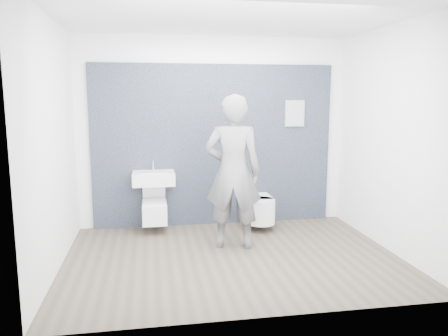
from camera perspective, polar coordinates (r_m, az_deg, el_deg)
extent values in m
plane|color=brown|center=(5.41, 1.09, -11.53)|extent=(4.00, 4.00, 0.00)
plane|color=white|center=(6.56, -1.33, 4.70)|extent=(4.00, 0.00, 4.00)
plane|color=white|center=(3.64, 5.58, 0.98)|extent=(4.00, 0.00, 4.00)
plane|color=white|center=(5.11, -21.51, 2.76)|extent=(0.00, 3.00, 3.00)
plane|color=white|center=(5.80, 20.96, 3.50)|extent=(0.00, 3.00, 3.00)
plane|color=white|center=(5.14, 1.19, 19.11)|extent=(4.00, 4.00, 0.00)
cube|color=black|center=(6.79, -1.25, -7.19)|extent=(3.60, 0.06, 2.40)
cube|color=white|center=(6.29, -9.17, -1.33)|extent=(0.59, 0.44, 0.18)
cube|color=silver|center=(6.26, -9.19, -0.59)|extent=(0.41, 0.30, 0.03)
cylinder|color=silver|center=(6.43, -9.23, 0.36)|extent=(0.02, 0.02, 0.15)
cylinder|color=silver|center=(6.37, -9.24, 0.86)|extent=(0.02, 0.10, 0.02)
cylinder|color=silver|center=(6.52, -9.16, -2.28)|extent=(0.04, 0.04, 0.12)
cube|color=white|center=(6.38, -9.06, -5.73)|extent=(0.34, 0.50, 0.29)
cylinder|color=silver|center=(6.31, -9.08, -4.68)|extent=(0.24, 0.24, 0.03)
cube|color=white|center=(6.30, -9.09, -4.44)|extent=(0.33, 0.40, 0.02)
cube|color=white|center=(6.40, -9.14, -2.76)|extent=(0.33, 0.22, 0.31)
cube|color=silver|center=(6.61, -9.06, -6.12)|extent=(0.09, 0.06, 0.08)
cube|color=white|center=(6.58, 4.38, -5.25)|extent=(0.40, 0.47, 0.33)
cylinder|color=white|center=(6.36, 4.89, -5.77)|extent=(0.40, 0.40, 0.33)
cube|color=white|center=(6.51, 4.47, -3.77)|extent=(0.38, 0.45, 0.03)
cylinder|color=white|center=(6.30, 4.96, -4.22)|extent=(0.38, 0.38, 0.03)
cube|color=silver|center=(6.80, 3.95, -5.87)|extent=(0.11, 0.06, 0.08)
cube|color=silver|center=(7.03, 8.86, -6.73)|extent=(0.30, 0.03, 0.39)
imported|color=slate|center=(5.52, 1.19, -0.57)|extent=(0.80, 0.62, 1.96)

